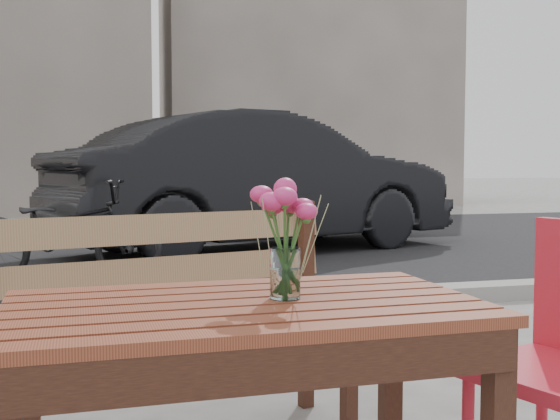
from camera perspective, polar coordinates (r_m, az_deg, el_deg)
The scene contains 7 objects.
street at distance 6.90m, azimuth -13.56°, elevation -4.75°, with size 30.00×8.12×0.12m.
backdrop_buildings at distance 16.36m, azimuth -13.90°, elevation 12.75°, with size 15.50×4.00×8.00m.
main_table at distance 1.77m, azimuth -2.83°, elevation -11.18°, with size 1.17×0.70×0.71m.
main_bench at distance 2.67m, azimuth -9.66°, elevation -6.98°, with size 1.53×0.75×0.91m.
main_vase at distance 1.75m, azimuth 0.42°, elevation -1.13°, with size 0.17×0.17×0.30m.
parked_car at distance 8.38m, azimuth -1.84°, elevation 2.19°, with size 1.70×4.89×1.61m, color black.
bicycle at distance 6.38m, azimuth -17.26°, elevation -1.68°, with size 0.60×1.73×0.91m, color black.
Camera 1 is at (-0.14, -1.76, 1.05)m, focal length 45.00 mm.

